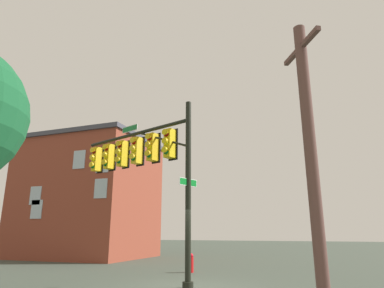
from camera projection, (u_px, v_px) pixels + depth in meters
The scene contains 5 objects.
ground_plane at pixel (188, 288), 10.70m from camera, with size 120.00×120.00×0.00m, color #3E483D.
signal_pole_assembly at pixel (139, 157), 13.43m from camera, with size 5.78×2.47×6.44m.
utility_pole at pixel (311, 151), 8.07m from camera, with size 0.99×1.63×7.10m.
fire_hydrant at pixel (191, 263), 14.95m from camera, with size 0.33×0.24×0.83m.
brick_building at pixel (88, 197), 24.50m from camera, with size 8.96×7.25×8.48m.
Camera 1 is at (-4.06, 10.80, 1.77)m, focal length 31.03 mm.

